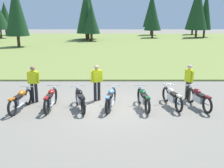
{
  "coord_description": "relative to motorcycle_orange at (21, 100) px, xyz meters",
  "views": [
    {
      "loc": [
        0.03,
        -10.86,
        3.81
      ],
      "look_at": [
        0.0,
        0.6,
        0.9
      ],
      "focal_mm": 42.94,
      "sensor_mm": 36.0,
      "label": 1
    }
  ],
  "objects": [
    {
      "name": "motorcycle_orange",
      "position": [
        0.0,
        0.0,
        0.0
      ],
      "size": [
        0.62,
        2.09,
        0.88
      ],
      "color": "black",
      "rests_on": "ground"
    },
    {
      "name": "motorcycle_cream",
      "position": [
        6.39,
        0.4,
        0.0
      ],
      "size": [
        0.7,
        2.08,
        0.88
      ],
      "color": "black",
      "rests_on": "ground"
    },
    {
      "name": "motorcycle_sky_blue",
      "position": [
        3.75,
        0.21,
        0.0
      ],
      "size": [
        0.65,
        2.08,
        0.88
      ],
      "color": "black",
      "rests_on": "ground"
    },
    {
      "name": "forest_treeline",
      "position": [
        3.54,
        36.3,
        4.12
      ],
      "size": [
        40.69,
        25.66,
        8.77
      ],
      "color": "#47331E",
      "rests_on": "ground"
    },
    {
      "name": "rider_in_hivis_vest",
      "position": [
        7.36,
        1.4,
        0.51
      ],
      "size": [
        0.35,
        0.5,
        1.67
      ],
      "color": "#4C4233",
      "rests_on": "ground"
    },
    {
      "name": "motorcycle_black",
      "position": [
        2.46,
        0.12,
        0.0
      ],
      "size": [
        0.81,
        2.05,
        0.88
      ],
      "color": "black",
      "rests_on": "ground"
    },
    {
      "name": "rider_checking_bike",
      "position": [
        3.11,
        1.31,
        0.51
      ],
      "size": [
        0.53,
        0.32,
        1.67
      ],
      "color": "black",
      "rests_on": "ground"
    },
    {
      "name": "rider_near_row_end",
      "position": [
        0.28,
        1.03,
        0.51
      ],
      "size": [
        0.55,
        0.24,
        1.67
      ],
      "color": "black",
      "rests_on": "ground"
    },
    {
      "name": "motorcycle_maroon",
      "position": [
        7.48,
        0.26,
        0.0
      ],
      "size": [
        0.72,
        2.07,
        0.88
      ],
      "color": "black",
      "rests_on": "ground"
    },
    {
      "name": "ground_plane",
      "position": [
        3.78,
        0.24,
        -0.44
      ],
      "size": [
        140.0,
        140.0,
        0.0
      ],
      "primitive_type": "plane",
      "color": "gray"
    },
    {
      "name": "motorcycle_british_green",
      "position": [
        5.13,
        0.19,
        0.0
      ],
      "size": [
        0.62,
        2.1,
        0.88
      ],
      "color": "black",
      "rests_on": "ground"
    },
    {
      "name": "motorcycle_red",
      "position": [
        1.22,
        0.16,
        0.0
      ],
      "size": [
        0.62,
        2.1,
        0.88
      ],
      "color": "black",
      "rests_on": "ground"
    },
    {
      "name": "grass_moorland",
      "position": [
        3.78,
        27.06,
        -0.39
      ],
      "size": [
        80.0,
        44.0,
        0.1
      ],
      "primitive_type": "cube",
      "color": "olive",
      "rests_on": "ground"
    }
  ]
}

